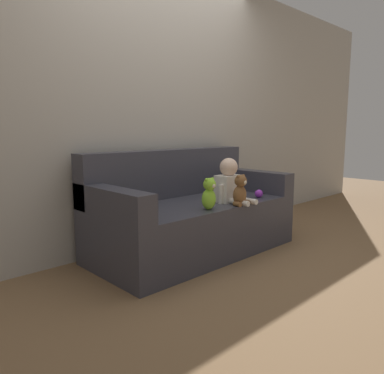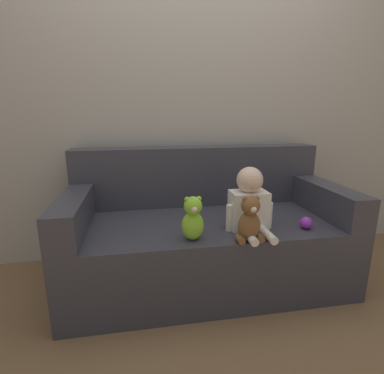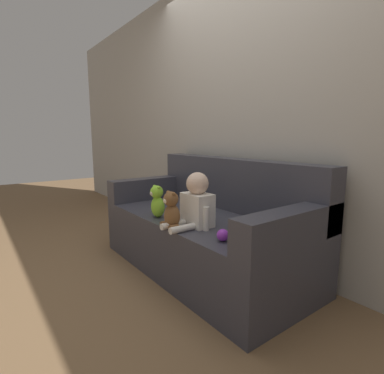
{
  "view_description": "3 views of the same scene",
  "coord_description": "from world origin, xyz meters",
  "views": [
    {
      "loc": [
        -2.21,
        -2.27,
        1.07
      ],
      "look_at": [
        -0.16,
        -0.14,
        0.61
      ],
      "focal_mm": 35.0,
      "sensor_mm": 36.0,
      "label": 1
    },
    {
      "loc": [
        -0.42,
        -1.81,
        1.14
      ],
      "look_at": [
        -0.11,
        -0.05,
        0.68
      ],
      "focal_mm": 28.0,
      "sensor_mm": 36.0,
      "label": 2
    },
    {
      "loc": [
        1.8,
        -1.44,
        1.07
      ],
      "look_at": [
        -0.07,
        -0.05,
        0.67
      ],
      "focal_mm": 28.0,
      "sensor_mm": 36.0,
      "label": 3
    }
  ],
  "objects": [
    {
      "name": "teddy_bear_brown",
      "position": [
        0.15,
        -0.38,
        0.57
      ],
      "size": [
        0.15,
        0.12,
        0.25
      ],
      "color": "brown",
      "rests_on": "couch"
    },
    {
      "name": "wall_back",
      "position": [
        0.0,
        0.51,
        1.3
      ],
      "size": [
        8.0,
        0.05,
        2.6
      ],
      "color": "#ADA89E",
      "rests_on": "ground_plane"
    },
    {
      "name": "plush_toy_side",
      "position": [
        -0.15,
        -0.32,
        0.57
      ],
      "size": [
        0.12,
        0.11,
        0.25
      ],
      "color": "#8CD133",
      "rests_on": "couch"
    },
    {
      "name": "couch",
      "position": [
        0.0,
        0.05,
        0.32
      ],
      "size": [
        1.8,
        0.85,
        0.88
      ],
      "color": "#383842",
      "rests_on": "ground_plane"
    },
    {
      "name": "toy_ball",
      "position": [
        0.54,
        -0.28,
        0.49
      ],
      "size": [
        0.07,
        0.07,
        0.07
      ],
      "color": "purple",
      "rests_on": "couch"
    },
    {
      "name": "ground_plane",
      "position": [
        0.0,
        0.0,
        0.0
      ],
      "size": [
        12.0,
        12.0,
        0.0
      ],
      "primitive_type": "plane",
      "color": "brown"
    },
    {
      "name": "person_baby",
      "position": [
        0.2,
        -0.22,
        0.61
      ],
      "size": [
        0.28,
        0.34,
        0.37
      ],
      "color": "white",
      "rests_on": "couch"
    }
  ]
}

